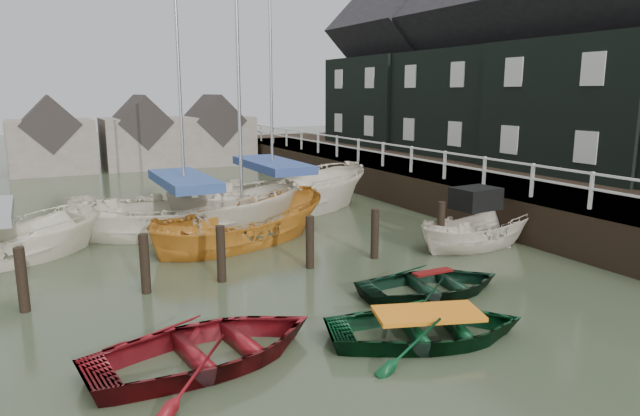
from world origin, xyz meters
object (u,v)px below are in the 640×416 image
rowboat_green (427,340)px  sailboat_b (186,230)px  rowboat_dkgreen (432,294)px  motorboat (478,243)px  sailboat_c (243,241)px  sailboat_d (273,211)px  rowboat_red (209,363)px

rowboat_green → sailboat_b: bearing=28.9°
rowboat_dkgreen → sailboat_b: bearing=30.9°
motorboat → sailboat_b: sailboat_b is taller
sailboat_c → sailboat_d: 4.28m
rowboat_green → sailboat_c: sailboat_c is taller
rowboat_dkgreen → sailboat_b: sailboat_b is taller
rowboat_dkgreen → rowboat_red: bearing=108.4°
sailboat_c → sailboat_b: bearing=11.9°
rowboat_green → sailboat_d: (1.79, 11.89, 0.06)m
motorboat → sailboat_c: size_ratio=0.39×
rowboat_red → sailboat_d: size_ratio=0.34×
sailboat_b → sailboat_c: bearing=-135.5°
rowboat_red → rowboat_dkgreen: (5.55, 1.02, 0.00)m
rowboat_dkgreen → motorboat: bearing=-46.7°
rowboat_red → motorboat: (9.35, 3.72, 0.09)m
rowboat_red → sailboat_b: sailboat_b is taller
sailboat_d → rowboat_green: bearing=168.0°
sailboat_d → motorboat: bearing=-156.5°
rowboat_green → sailboat_d: size_ratio=0.32×
motorboat → sailboat_d: sailboat_d is taller
rowboat_green → sailboat_d: sailboat_d is taller
sailboat_b → sailboat_c: (1.26, -2.02, -0.05)m
rowboat_red → rowboat_green: (3.90, -0.95, 0.00)m
rowboat_red → sailboat_d: 12.33m
rowboat_green → sailboat_c: 8.41m
rowboat_green → motorboat: 7.18m
rowboat_green → motorboat: size_ratio=0.84×
motorboat → sailboat_d: (-3.66, 7.23, -0.04)m
rowboat_dkgreen → sailboat_d: 9.93m
motorboat → sailboat_b: size_ratio=0.36×
motorboat → sailboat_b: 9.34m
rowboat_dkgreen → sailboat_b: size_ratio=0.28×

